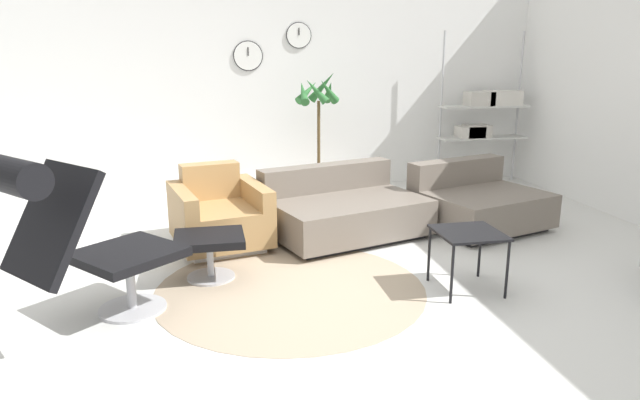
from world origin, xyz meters
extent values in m
plane|color=silver|center=(0.00, 0.00, 0.00)|extent=(12.00, 12.00, 0.00)
cube|color=white|center=(0.00, 3.10, 1.40)|extent=(12.00, 0.06, 2.80)
cylinder|color=black|center=(-0.25, 3.06, 1.62)|extent=(0.35, 0.01, 0.35)
cylinder|color=white|center=(-0.25, 3.06, 1.62)|extent=(0.33, 0.02, 0.33)
cube|color=black|center=(-0.25, 3.05, 1.67)|extent=(0.01, 0.01, 0.10)
cylinder|color=black|center=(0.36, 3.06, 1.86)|extent=(0.31, 0.01, 0.31)
cylinder|color=white|center=(0.36, 3.06, 1.86)|extent=(0.29, 0.02, 0.29)
cube|color=black|center=(0.36, 3.05, 1.90)|extent=(0.01, 0.01, 0.09)
cylinder|color=tan|center=(-0.25, -0.14, 0.00)|extent=(1.95, 1.95, 0.01)
cylinder|color=#BCBCC1|center=(-1.33, -0.27, 0.01)|extent=(0.62, 0.62, 0.02)
cylinder|color=#BCBCC1|center=(-1.33, -0.27, 0.19)|extent=(0.06, 0.06, 0.33)
cube|color=black|center=(-1.33, -0.27, 0.39)|extent=(0.82, 0.82, 0.06)
cube|color=black|center=(-1.69, -0.58, 0.72)|extent=(0.67, 0.69, 0.63)
cylinder|color=black|center=(-1.83, -0.70, 1.03)|extent=(0.48, 0.51, 0.20)
cylinder|color=#BCBCC1|center=(-0.81, 0.18, 0.01)|extent=(0.36, 0.36, 0.02)
cylinder|color=#BCBCC1|center=(-0.81, 0.18, 0.15)|extent=(0.05, 0.05, 0.26)
cube|color=black|center=(-0.81, 0.18, 0.31)|extent=(0.51, 0.44, 0.06)
cube|color=silver|center=(-0.71, 0.91, 0.03)|extent=(0.76, 0.80, 0.06)
cube|color=#AD8451|center=(-0.71, 0.91, 0.21)|extent=(0.69, 0.92, 0.31)
cube|color=#AD8451|center=(-0.78, 1.23, 0.53)|extent=(0.55, 0.29, 0.32)
cube|color=#AD8451|center=(-0.40, 0.98, 0.30)|extent=(0.30, 0.83, 0.49)
cube|color=#AD8451|center=(-1.02, 0.84, 0.30)|extent=(0.30, 0.83, 0.49)
cube|color=black|center=(0.44, 0.97, 0.03)|extent=(1.42, 1.14, 0.05)
cube|color=#70665B|center=(0.44, 0.97, 0.21)|extent=(1.60, 1.32, 0.32)
cube|color=#70665B|center=(0.33, 1.33, 0.49)|extent=(1.37, 0.61, 0.25)
cube|color=black|center=(1.79, 0.97, 0.03)|extent=(1.19, 1.07, 0.05)
cube|color=#70665B|center=(1.79, 0.97, 0.21)|extent=(1.34, 1.24, 0.32)
cube|color=#70665B|center=(1.68, 1.32, 0.49)|extent=(1.11, 0.52, 0.25)
cube|color=black|center=(0.99, -0.39, 0.43)|extent=(0.45, 0.45, 0.02)
cylinder|color=black|center=(0.79, -0.60, 0.21)|extent=(0.02, 0.02, 0.42)
cylinder|color=black|center=(1.19, -0.60, 0.21)|extent=(0.02, 0.02, 0.42)
cylinder|color=black|center=(0.79, -0.19, 0.21)|extent=(0.02, 0.02, 0.42)
cylinder|color=black|center=(1.19, -0.19, 0.21)|extent=(0.02, 0.02, 0.42)
cylinder|color=brown|center=(0.47, 2.43, 0.15)|extent=(0.32, 0.32, 0.31)
cylinder|color=#382819|center=(0.47, 2.43, 0.30)|extent=(0.30, 0.30, 0.02)
cylinder|color=brown|center=(0.47, 2.43, 0.72)|extent=(0.04, 0.04, 0.82)
cone|color=#2D6B33|center=(0.59, 2.43, 1.24)|extent=(0.11, 0.31, 0.29)
cone|color=#2D6B33|center=(0.54, 2.55, 1.29)|extent=(0.35, 0.26, 0.37)
cone|color=#2D6B33|center=(0.37, 2.55, 1.23)|extent=(0.34, 0.32, 0.28)
cone|color=#2D6B33|center=(0.30, 2.44, 1.23)|extent=(0.12, 0.41, 0.29)
cone|color=#2D6B33|center=(0.43, 2.33, 1.25)|extent=(0.31, 0.22, 0.31)
cone|color=#2D6B33|center=(0.56, 2.33, 1.25)|extent=(0.32, 0.30, 0.31)
cylinder|color=#BCBCC1|center=(2.14, 2.87, 0.96)|extent=(0.03, 0.03, 1.92)
cylinder|color=#BCBCC1|center=(3.21, 2.87, 0.96)|extent=(0.03, 0.03, 1.92)
cube|color=silver|center=(2.68, 2.75, 0.60)|extent=(1.13, 0.28, 0.02)
cube|color=silver|center=(2.68, 2.75, 1.00)|extent=(1.13, 0.28, 0.02)
cube|color=beige|center=(2.50, 2.74, 0.69)|extent=(0.33, 0.24, 0.14)
cube|color=silver|center=(2.91, 2.74, 1.10)|extent=(0.44, 0.24, 0.18)
cube|color=#B7B2A8|center=(2.59, 2.74, 0.69)|extent=(0.31, 0.24, 0.16)
cube|color=beige|center=(2.59, 2.74, 1.10)|extent=(0.33, 0.24, 0.17)
camera|label=1|loc=(-0.80, -3.94, 1.67)|focal=32.00mm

